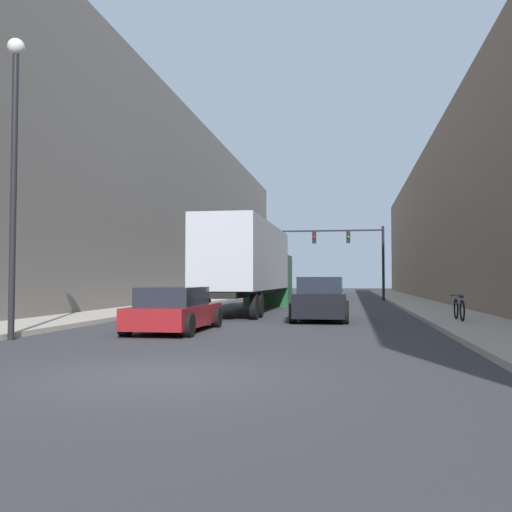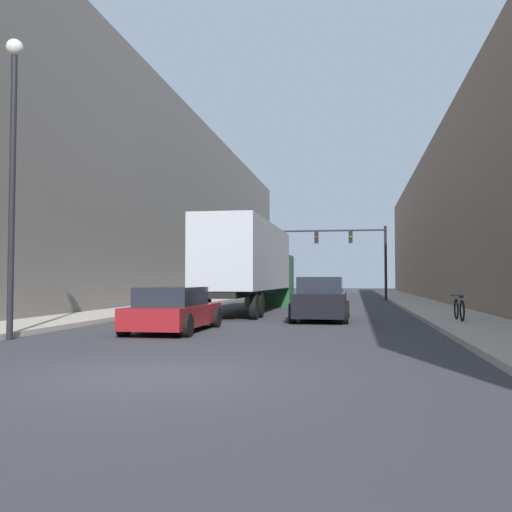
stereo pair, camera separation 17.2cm
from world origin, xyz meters
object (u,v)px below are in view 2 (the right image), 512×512
object	(u,v)px
semi_truck	(252,264)
sedan_car	(174,310)
parked_bicycle	(459,309)
traffic_signal_gantry	(358,248)
street_lamp	(13,149)
suv_car	(321,300)

from	to	relation	value
semi_truck	sedan_car	size ratio (longest dim) A/B	3.10
sedan_car	parked_bicycle	world-z (taller)	sedan_car
traffic_signal_gantry	parked_bicycle	world-z (taller)	traffic_signal_gantry
traffic_signal_gantry	street_lamp	world-z (taller)	street_lamp
traffic_signal_gantry	sedan_car	bearing A→B (deg)	-101.39
street_lamp	sedan_car	bearing A→B (deg)	41.71
traffic_signal_gantry	street_lamp	bearing A→B (deg)	-106.28
semi_truck	suv_car	size ratio (longest dim) A/B	3.06
semi_truck	traffic_signal_gantry	xyz separation A→B (m)	(5.18, 16.36, 1.65)
parked_bicycle	street_lamp	bearing A→B (deg)	-150.06
sedan_car	street_lamp	size ratio (longest dim) A/B	0.58
semi_truck	traffic_signal_gantry	size ratio (longest dim) A/B	1.80
street_lamp	semi_truck	bearing A→B (deg)	75.22
suv_car	traffic_signal_gantry	distance (m)	22.49
suv_car	street_lamp	xyz separation A→B (m)	(-7.44, -8.33, 4.14)
traffic_signal_gantry	street_lamp	size ratio (longest dim) A/B	1.01
street_lamp	traffic_signal_gantry	bearing A→B (deg)	73.72
semi_truck	street_lamp	bearing A→B (deg)	-104.78
street_lamp	parked_bicycle	size ratio (longest dim) A/B	4.28
semi_truck	suv_car	bearing A→B (deg)	-57.71
semi_truck	street_lamp	size ratio (longest dim) A/B	1.81
sedan_car	suv_car	world-z (taller)	suv_car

